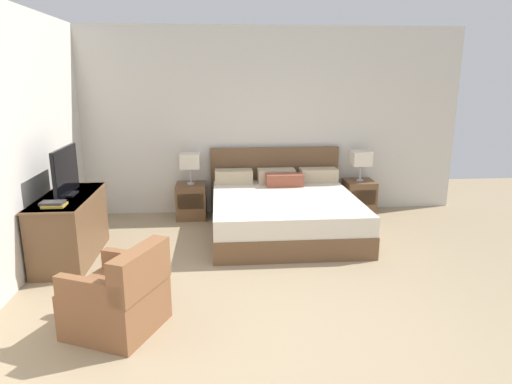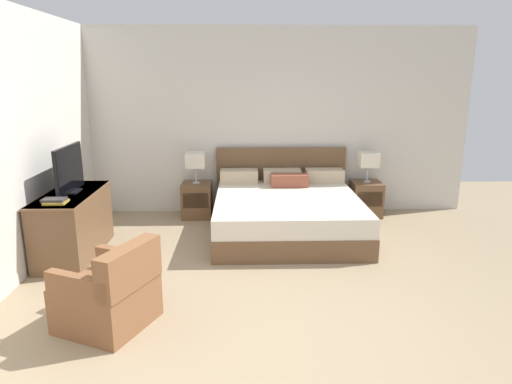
{
  "view_description": "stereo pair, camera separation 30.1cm",
  "coord_description": "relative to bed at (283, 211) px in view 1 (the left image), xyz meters",
  "views": [
    {
      "loc": [
        -0.57,
        -3.17,
        2.11
      ],
      "look_at": [
        -0.12,
        2.12,
        0.75
      ],
      "focal_mm": 32.0,
      "sensor_mm": 36.0,
      "label": 1
    },
    {
      "loc": [
        -0.27,
        -3.18,
        2.11
      ],
      "look_at": [
        -0.12,
        2.12,
        0.75
      ],
      "focal_mm": 32.0,
      "sensor_mm": 36.0,
      "label": 2
    }
  ],
  "objects": [
    {
      "name": "dresser",
      "position": [
        -2.63,
        -0.76,
        0.11
      ],
      "size": [
        0.56,
        1.36,
        0.77
      ],
      "color": "brown",
      "rests_on": "ground"
    },
    {
      "name": "table_lamp_right",
      "position": [
        1.3,
        0.75,
        0.59
      ],
      "size": [
        0.29,
        0.29,
        0.47
      ],
      "color": "#B7B7BC",
      "rests_on": "nightstand_right"
    },
    {
      "name": "book_blue_cover",
      "position": [
        -2.63,
        -1.2,
        0.52
      ],
      "size": [
        0.24,
        0.16,
        0.03
      ],
      "primitive_type": "cube",
      "rotation": [
        0.0,
        0.0,
        -0.02
      ],
      "color": "#383333",
      "rests_on": "book_red_cover"
    },
    {
      "name": "ground_plane",
      "position": [
        -0.31,
        -2.82,
        -0.29
      ],
      "size": [
        11.59,
        11.59,
        0.0
      ],
      "primitive_type": "plane",
      "color": "#998466"
    },
    {
      "name": "bed",
      "position": [
        0.0,
        0.0,
        0.0
      ],
      "size": [
        2.01,
        2.14,
        1.03
      ],
      "color": "brown",
      "rests_on": "ground"
    },
    {
      "name": "wall_left",
      "position": [
        -2.96,
        -1.18,
        1.13
      ],
      "size": [
        0.06,
        5.66,
        2.83
      ],
      "primitive_type": "cube",
      "color": "beige",
      "rests_on": "ground"
    },
    {
      "name": "nightstand_right",
      "position": [
        1.3,
        0.75,
        -0.03
      ],
      "size": [
        0.45,
        0.47,
        0.53
      ],
      "color": "brown",
      "rests_on": "ground"
    },
    {
      "name": "table_lamp_left",
      "position": [
        -1.3,
        0.75,
        0.59
      ],
      "size": [
        0.29,
        0.29,
        0.47
      ],
      "color": "#B7B7BC",
      "rests_on": "nightstand_left"
    },
    {
      "name": "tv",
      "position": [
        -2.62,
        -0.72,
        0.75
      ],
      "size": [
        0.18,
        0.8,
        0.55
      ],
      "color": "black",
      "rests_on": "dresser"
    },
    {
      "name": "nightstand_left",
      "position": [
        -1.3,
        0.75,
        -0.03
      ],
      "size": [
        0.45,
        0.47,
        0.53
      ],
      "color": "brown",
      "rests_on": "ground"
    },
    {
      "name": "armchair_by_window",
      "position": [
        -1.74,
        -2.4,
        -0.0
      ],
      "size": [
        0.91,
        0.9,
        0.76
      ],
      "color": "brown",
      "rests_on": "ground"
    },
    {
      "name": "book_red_cover",
      "position": [
        -2.62,
        -1.2,
        0.49
      ],
      "size": [
        0.23,
        0.2,
        0.02
      ],
      "primitive_type": "cube",
      "rotation": [
        0.0,
        0.0,
        0.03
      ],
      "color": "gold",
      "rests_on": "dresser"
    },
    {
      "name": "wall_back",
      "position": [
        -0.31,
        1.08,
        1.13
      ],
      "size": [
        6.43,
        0.06,
        2.83
      ],
      "primitive_type": "cube",
      "color": "beige",
      "rests_on": "ground"
    }
  ]
}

